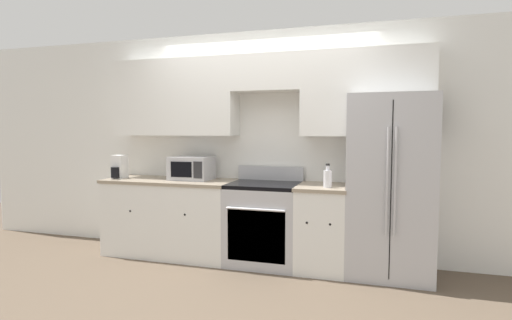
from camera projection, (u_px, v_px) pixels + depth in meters
ground_plane at (247, 272)px, 4.13m from camera, size 12.00×12.00×0.00m
wall_back at (262, 123)px, 4.57m from camera, size 8.00×0.39×2.60m
lower_cabinets_left at (171, 217)px, 4.69m from camera, size 1.53×0.64×0.89m
lower_cabinets_right at (322, 227)px, 4.18m from camera, size 0.53×0.64×0.89m
oven_range at (264, 223)px, 4.36m from camera, size 0.77×0.65×1.05m
refrigerator at (390, 185)px, 4.02m from camera, size 0.82×0.79×1.81m
microwave at (192, 168)px, 4.64m from camera, size 0.46×0.37×0.27m
bottle at (328, 178)px, 3.99m from camera, size 0.08×0.08×0.24m
coffee_maker at (119, 168)px, 4.77m from camera, size 0.14×0.21×0.28m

